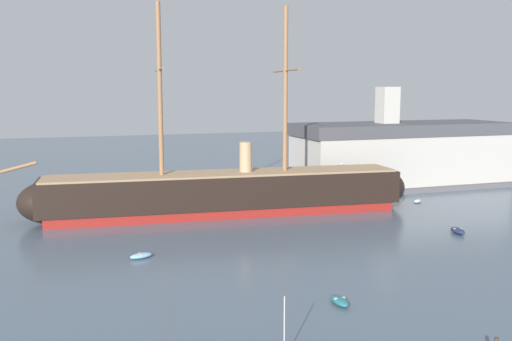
% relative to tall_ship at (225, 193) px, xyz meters
% --- Properties ---
extents(tall_ship, '(60.47, 13.62, 29.08)m').
position_rel_tall_ship_xyz_m(tall_ship, '(0.00, 0.00, 0.00)').
color(tall_ship, maroon).
rests_on(tall_ship, ground).
extents(dinghy_near_centre, '(1.11, 2.54, 0.60)m').
position_rel_tall_ship_xyz_m(dinghy_near_centre, '(-0.42, -35.96, -2.82)').
color(dinghy_near_centre, '#236670').
rests_on(dinghy_near_centre, ground).
extents(dinghy_alongside_bow, '(2.61, 1.65, 0.57)m').
position_rel_tall_ship_xyz_m(dinghy_alongside_bow, '(-14.22, -17.63, -2.83)').
color(dinghy_alongside_bow, '#7FB2D6').
rests_on(dinghy_alongside_bow, ground).
extents(dinghy_alongside_stern, '(1.84, 3.06, 0.68)m').
position_rel_tall_ship_xyz_m(dinghy_alongside_stern, '(24.17, -19.75, -2.78)').
color(dinghy_alongside_stern, '#1E284C').
rests_on(dinghy_alongside_stern, ground).
extents(dinghy_far_right, '(2.21, 2.00, 0.49)m').
position_rel_tall_ship_xyz_m(dinghy_far_right, '(30.80, -1.80, -2.87)').
color(dinghy_far_right, silver).
rests_on(dinghy_far_right, ground).
extents(dockside_warehouse_right, '(42.83, 16.14, 18.01)m').
position_rel_tall_ship_xyz_m(dockside_warehouse_right, '(37.10, 12.72, 2.67)').
color(dockside_warehouse_right, '#565659').
rests_on(dockside_warehouse_right, ground).
extents(seagull_in_flight, '(0.41, 1.11, 0.13)m').
position_rel_tall_ship_xyz_m(seagull_in_flight, '(0.40, -34.29, 8.41)').
color(seagull_in_flight, silver).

